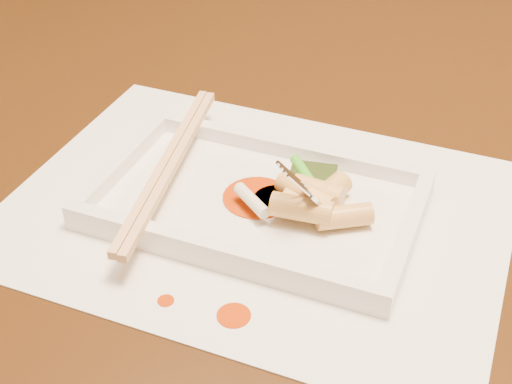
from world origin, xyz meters
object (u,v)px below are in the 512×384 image
at_px(chopstick_a, 165,163).
at_px(fork, 353,131).
at_px(plate_base, 256,206).
at_px(table, 342,202).
at_px(placemat, 256,210).

relative_size(chopstick_a, fork, 1.70).
relative_size(plate_base, chopstick_a, 1.09).
relative_size(table, chopstick_a, 5.89).
xyz_separation_m(plate_base, chopstick_a, (-0.08, 0.00, 0.02)).
relative_size(placemat, chopstick_a, 1.68).
relative_size(placemat, plate_base, 1.54).
distance_m(table, chopstick_a, 0.24).
bearing_deg(fork, chopstick_a, -173.25).
height_order(placemat, plate_base, plate_base).
bearing_deg(table, chopstick_a, -124.15).
relative_size(table, plate_base, 5.38).
bearing_deg(placemat, plate_base, 0.00).
bearing_deg(chopstick_a, table, 55.85).
distance_m(plate_base, chopstick_a, 0.08).
xyz_separation_m(plate_base, fork, (0.07, 0.02, 0.08)).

